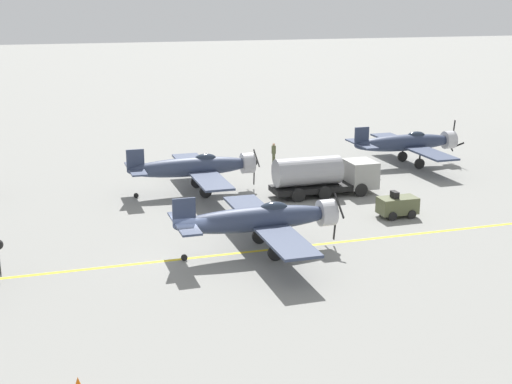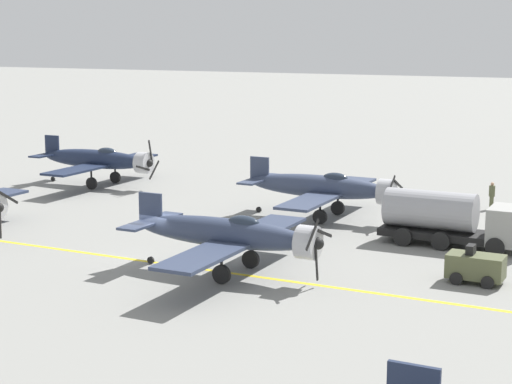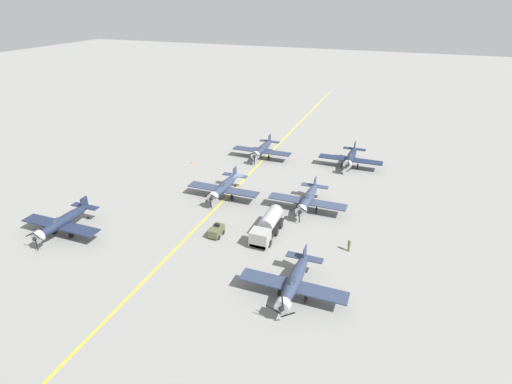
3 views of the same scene
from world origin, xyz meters
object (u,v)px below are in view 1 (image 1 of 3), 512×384
Objects in this scene: airplane_mid_center at (261,219)px; airplane_mid_left at (196,167)px; traffic_cone at (78,384)px; ground_crew_walking at (274,152)px; airplane_far_left at (408,143)px; tow_tractor at (397,205)px; fuel_tanker at (325,175)px.

airplane_mid_left is at bearing -178.46° from airplane_mid_center.
traffic_cone is at bearing -43.87° from airplane_mid_center.
airplane_mid_left is at bearing -48.48° from ground_crew_walking.
tow_tractor is (13.39, -8.15, -1.22)m from airplane_far_left.
airplane_mid_center is 25.69m from airplane_far_left.
airplane_mid_left is 9.64m from fuel_tanker.
airplane_mid_left is 20.05m from airplane_far_left.
airplane_far_left reaches higher than tow_tractor.
airplane_far_left is at bearing 102.98° from airplane_mid_left.
tow_tractor is 4.73× the size of traffic_cone.
ground_crew_walking is at bearing -178.85° from fuel_tanker.
fuel_tanker is (6.83, -10.73, -0.50)m from airplane_far_left.
airplane_mid_left reaches higher than tow_tractor.
airplane_mid_center reaches higher than tow_tractor.
airplane_mid_center is 6.62× the size of ground_crew_walking.
airplane_far_left is 6.62× the size of ground_crew_walking.
fuel_tanker is at bearing -50.18° from airplane_far_left.
fuel_tanker is 14.55× the size of traffic_cone.
airplane_mid_center is 16.69m from traffic_cone.
traffic_cone is (33.88, -19.24, -0.71)m from ground_crew_walking.
fuel_tanker is at bearing 1.15° from ground_crew_walking.
fuel_tanker reaches higher than ground_crew_walking.
traffic_cone is (16.16, -22.04, -0.52)m from tow_tractor.
airplane_mid_left is 28.16m from traffic_cone.
tow_tractor is 17.94m from ground_crew_walking.
airplane_mid_center is 13.34m from fuel_tanker.
ground_crew_walking is at bearing -104.25° from airplane_far_left.
airplane_mid_center is (13.82, 0.74, 0.00)m from airplane_mid_left.
airplane_far_left is 12.73m from fuel_tanker.
fuel_tanker is 4.41× the size of ground_crew_walking.
airplane_far_left is 15.72m from tow_tractor.
airplane_far_left is at bearing 130.74° from airplane_mid_center.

